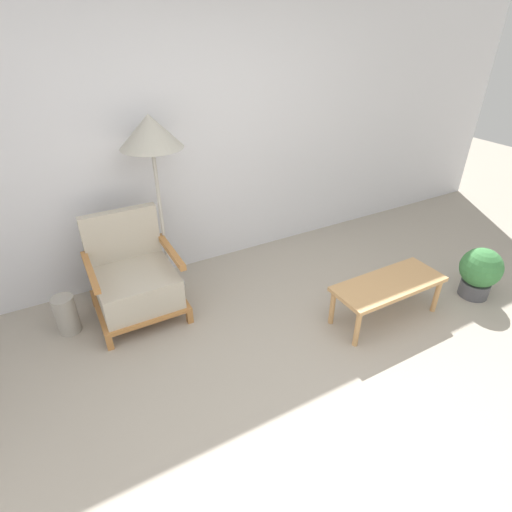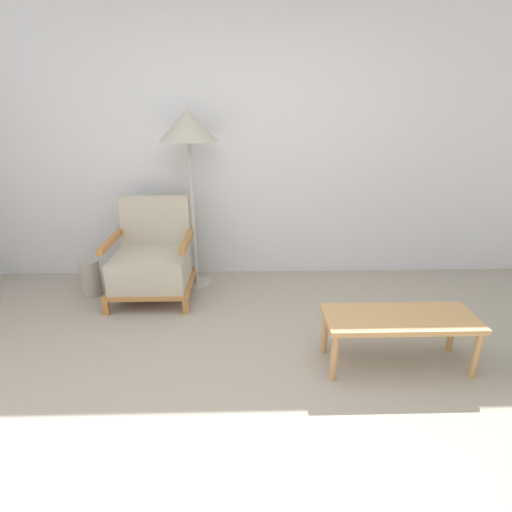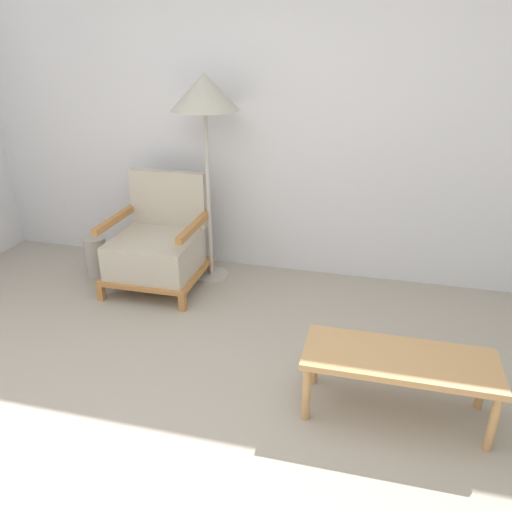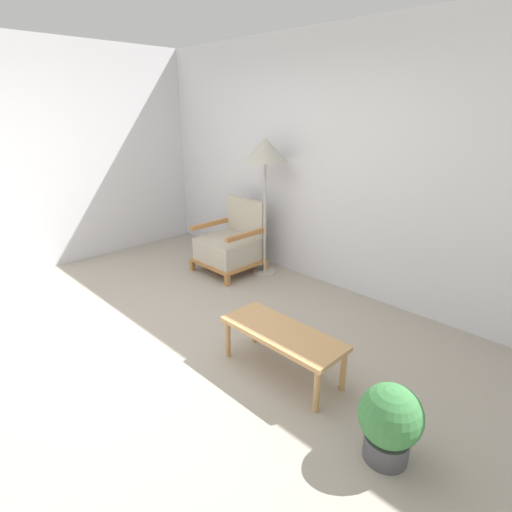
{
  "view_description": "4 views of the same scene",
  "coord_description": "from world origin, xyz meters",
  "px_view_note": "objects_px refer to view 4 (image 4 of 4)",
  "views": [
    {
      "loc": [
        -1.41,
        -1.2,
        2.24
      ],
      "look_at": [
        -0.04,
        1.28,
        0.55
      ],
      "focal_mm": 28.0,
      "sensor_mm": 36.0,
      "label": 1
    },
    {
      "loc": [
        -0.12,
        -1.6,
        1.63
      ],
      "look_at": [
        -0.04,
        1.28,
        0.55
      ],
      "focal_mm": 28.0,
      "sensor_mm": 36.0,
      "label": 2
    },
    {
      "loc": [
        0.68,
        -1.57,
        1.86
      ],
      "look_at": [
        -0.04,
        1.28,
        0.55
      ],
      "focal_mm": 35.0,
      "sensor_mm": 36.0,
      "label": 3
    },
    {
      "loc": [
        2.58,
        -1.32,
        1.92
      ],
      "look_at": [
        -0.04,
        1.28,
        0.55
      ],
      "focal_mm": 28.0,
      "sensor_mm": 36.0,
      "label": 4
    }
  ],
  "objects_px": {
    "armchair": "(231,245)",
    "potted_plant": "(390,421)",
    "vase": "(204,246)",
    "floor_lamp": "(265,155)",
    "coffee_table": "(282,336)"
  },
  "relations": [
    {
      "from": "vase",
      "to": "potted_plant",
      "type": "height_order",
      "value": "potted_plant"
    },
    {
      "from": "vase",
      "to": "coffee_table",
      "type": "bearing_deg",
      "value": -25.0
    },
    {
      "from": "coffee_table",
      "to": "vase",
      "type": "bearing_deg",
      "value": 155.0
    },
    {
      "from": "potted_plant",
      "to": "armchair",
      "type": "bearing_deg",
      "value": 155.61
    },
    {
      "from": "vase",
      "to": "potted_plant",
      "type": "distance_m",
      "value": 3.62
    },
    {
      "from": "coffee_table",
      "to": "potted_plant",
      "type": "bearing_deg",
      "value": -10.18
    },
    {
      "from": "floor_lamp",
      "to": "vase",
      "type": "height_order",
      "value": "floor_lamp"
    },
    {
      "from": "floor_lamp",
      "to": "potted_plant",
      "type": "relative_size",
      "value": 3.32
    },
    {
      "from": "armchair",
      "to": "coffee_table",
      "type": "distance_m",
      "value": 2.13
    },
    {
      "from": "armchair",
      "to": "potted_plant",
      "type": "height_order",
      "value": "armchair"
    },
    {
      "from": "vase",
      "to": "potted_plant",
      "type": "xyz_separation_m",
      "value": [
        3.38,
        -1.3,
        0.1
      ]
    },
    {
      "from": "floor_lamp",
      "to": "armchair",
      "type": "bearing_deg",
      "value": -146.29
    },
    {
      "from": "vase",
      "to": "floor_lamp",
      "type": "bearing_deg",
      "value": 12.6
    },
    {
      "from": "floor_lamp",
      "to": "coffee_table",
      "type": "height_order",
      "value": "floor_lamp"
    },
    {
      "from": "armchair",
      "to": "potted_plant",
      "type": "distance_m",
      "value": 3.07
    }
  ]
}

